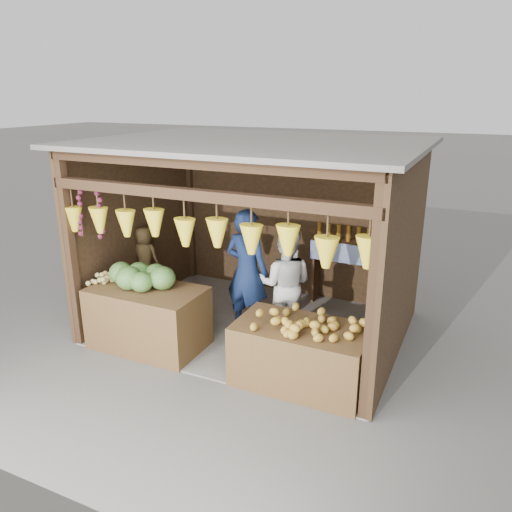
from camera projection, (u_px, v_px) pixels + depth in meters
The scene contains 12 objects.
ground at pixel (255, 327), 7.25m from camera, with size 80.00×80.00×0.00m, color #514F49.
stall_structure at pixel (251, 216), 6.71m from camera, with size 4.30×3.30×2.66m.
back_shelf at pixel (352, 255), 7.66m from camera, with size 1.25×0.32×1.32m.
counter_left at pixel (148, 318), 6.59m from camera, with size 1.48×0.85×0.82m, color #4A3318.
counter_right at pixel (301, 355), 5.75m from camera, with size 1.52×0.85×0.73m, color #4F361A.
stool at pixel (148, 297), 7.90m from camera, with size 0.34×0.34×0.32m, color black.
man_standing at pixel (247, 272), 6.87m from camera, with size 0.65×0.43×1.78m, color #132247.
woman_standing at pixel (286, 284), 6.74m from camera, with size 0.75×0.59×1.55m, color silver.
vendor_seated at pixel (145, 258), 7.69m from camera, with size 0.48×0.31×0.99m, color brown.
melon_pile at pixel (142, 275), 6.48m from camera, with size 1.00×0.50×0.32m, color #165015, non-canonical shape.
tanfruit_pile at pixel (102, 278), 6.64m from camera, with size 0.34×0.40×0.13m, color #A5904C, non-canonical shape.
mango_pile at pixel (308, 321), 5.51m from camera, with size 1.40×0.64×0.22m, color #D1601B, non-canonical shape.
Camera 1 is at (2.79, -5.95, 3.24)m, focal length 35.00 mm.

